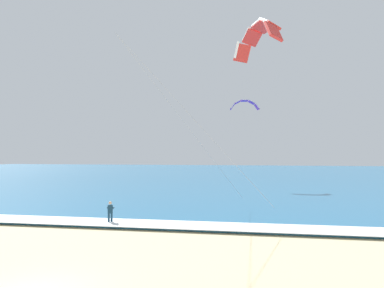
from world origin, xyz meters
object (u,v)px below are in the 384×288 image
(kite_primary, at_px, (258,35))
(kite_distant, at_px, (245,104))
(surfboard, at_px, (110,225))
(kitesurfer, at_px, (110,212))

(kite_primary, xyz_separation_m, kite_distant, (-1.70, 24.56, -2.12))
(surfboard, bearing_deg, kite_primary, 24.88)
(surfboard, distance_m, kite_distant, 33.19)
(surfboard, height_order, kitesurfer, kitesurfer)
(surfboard, xyz_separation_m, kite_distant, (8.82, 29.44, 12.54))
(surfboard, bearing_deg, kite_distant, 73.32)
(kitesurfer, height_order, kite_primary, kite_primary)
(surfboard, height_order, kite_primary, kite_primary)
(kite_distant, bearing_deg, kitesurfer, -106.70)
(kite_primary, bearing_deg, surfboard, -155.12)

